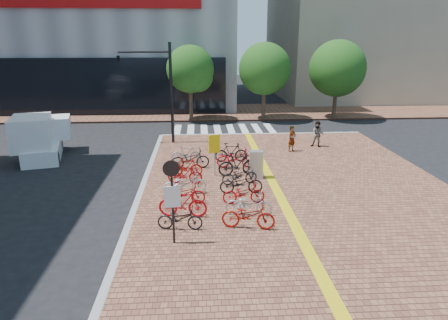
{
  "coord_description": "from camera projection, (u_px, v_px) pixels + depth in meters",
  "views": [
    {
      "loc": [
        -1.38,
        -15.16,
        6.61
      ],
      "look_at": [
        -0.28,
        2.08,
        1.3
      ],
      "focal_mm": 32.0,
      "sensor_mm": 36.0,
      "label": 1
    }
  ],
  "objects": [
    {
      "name": "traffic_light_pole",
      "position": [
        147.0,
        75.0,
        24.39
      ],
      "size": [
        3.33,
        1.29,
        6.21
      ],
      "color": "black",
      "rests_on": "sidewalk"
    },
    {
      "name": "bike_0",
      "position": [
        180.0,
        218.0,
        13.91
      ],
      "size": [
        1.64,
        0.72,
        0.84
      ],
      "primitive_type": "imported",
      "rotation": [
        0.0,
        0.0,
        1.46
      ],
      "color": "black",
      "rests_on": "sidewalk"
    },
    {
      "name": "far_sidewalk",
      "position": [
        214.0,
        112.0,
        36.49
      ],
      "size": [
        70.0,
        8.0,
        0.15
      ],
      "primitive_type": "cube",
      "color": "brown",
      "rests_on": "ground"
    },
    {
      "name": "utility_box",
      "position": [
        256.0,
        164.0,
        19.02
      ],
      "size": [
        0.63,
        0.46,
        1.34
      ],
      "primitive_type": "cube",
      "rotation": [
        0.0,
        0.0,
        -0.03
      ],
      "color": "#AEADB2",
      "rests_on": "sidewalk"
    },
    {
      "name": "bike_15",
      "position": [
        231.0,
        152.0,
        21.52
      ],
      "size": [
        1.77,
        0.51,
        1.06
      ],
      "primitive_type": "imported",
      "rotation": [
        0.0,
        0.0,
        1.57
      ],
      "color": "black",
      "rests_on": "sidewalk"
    },
    {
      "name": "kerb_north",
      "position": [
        261.0,
        134.0,
        28.09
      ],
      "size": [
        14.0,
        0.25,
        0.15
      ],
      "primitive_type": "cube",
      "color": "gray",
      "rests_on": "ground"
    },
    {
      "name": "tactile_strip",
      "position": [
        316.0,
        266.0,
        11.79
      ],
      "size": [
        0.4,
        34.0,
        0.01
      ],
      "primitive_type": "cube",
      "color": "yellow",
      "rests_on": "sidewalk"
    },
    {
      "name": "box_truck",
      "position": [
        41.0,
        138.0,
        22.54
      ],
      "size": [
        2.9,
        4.69,
        2.52
      ],
      "color": "silver",
      "rests_on": "ground"
    },
    {
      "name": "ground",
      "position": [
        234.0,
        205.0,
        16.48
      ],
      "size": [
        120.0,
        120.0,
        0.0
      ],
      "primitive_type": "plane",
      "color": "black",
      "rests_on": "ground"
    },
    {
      "name": "street_trees",
      "position": [
        277.0,
        70.0,
        32.24
      ],
      "size": [
        16.2,
        4.6,
        6.35
      ],
      "color": "#38281E",
      "rests_on": "far_sidewalk"
    },
    {
      "name": "pedestrian_a",
      "position": [
        292.0,
        139.0,
        23.48
      ],
      "size": [
        0.67,
        0.62,
        1.53
      ],
      "primitive_type": "imported",
      "rotation": [
        0.0,
        0.0,
        0.61
      ],
      "color": "gray",
      "rests_on": "sidewalk"
    },
    {
      "name": "bike_2",
      "position": [
        184.0,
        193.0,
        16.09
      ],
      "size": [
        1.73,
        0.7,
        0.89
      ],
      "primitive_type": "imported",
      "rotation": [
        0.0,
        0.0,
        1.51
      ],
      "color": "#B50F0C",
      "rests_on": "sidewalk"
    },
    {
      "name": "bike_6",
      "position": [
        190.0,
        159.0,
        20.43
      ],
      "size": [
        2.03,
        0.88,
        1.03
      ],
      "primitive_type": "imported",
      "rotation": [
        0.0,
        0.0,
        1.67
      ],
      "color": "black",
      "rests_on": "sidewalk"
    },
    {
      "name": "bike_3",
      "position": [
        185.0,
        184.0,
        17.0
      ],
      "size": [
        2.0,
        1.03,
        1.0
      ],
      "primitive_type": "imported",
      "rotation": [
        0.0,
        0.0,
        1.77
      ],
      "color": "silver",
      "rests_on": "sidewalk"
    },
    {
      "name": "sidewalk",
      "position": [
        349.0,
        267.0,
        11.87
      ],
      "size": [
        14.0,
        34.0,
        0.15
      ],
      "primitive_type": "cube",
      "color": "brown",
      "rests_on": "ground"
    },
    {
      "name": "bike_7",
      "position": [
        186.0,
        154.0,
        21.32
      ],
      "size": [
        1.67,
        0.55,
        0.99
      ],
      "primitive_type": "imported",
      "rotation": [
        0.0,
        0.0,
        1.62
      ],
      "color": "#B4B3B8",
      "rests_on": "sidewalk"
    },
    {
      "name": "crosswalk",
      "position": [
        224.0,
        130.0,
        29.87
      ],
      "size": [
        7.5,
        4.0,
        0.01
      ],
      "color": "silver",
      "rests_on": "ground"
    },
    {
      "name": "building_beige",
      "position": [
        367.0,
        16.0,
        45.46
      ],
      "size": [
        20.0,
        18.0,
        18.0
      ],
      "primitive_type": "cube",
      "color": "gray",
      "rests_on": "ground"
    },
    {
      "name": "kerb_west",
      "position": [
        111.0,
        275.0,
        11.45
      ],
      "size": [
        0.25,
        34.0,
        0.15
      ],
      "primitive_type": "cube",
      "color": "gray",
      "rests_on": "ground"
    },
    {
      "name": "bike_8",
      "position": [
        248.0,
        215.0,
        13.98
      ],
      "size": [
        1.97,
        1.01,
        0.99
      ],
      "primitive_type": "imported",
      "rotation": [
        0.0,
        0.0,
        1.37
      ],
      "color": "#A0130B",
      "rests_on": "sidewalk"
    },
    {
      "name": "bike_1",
      "position": [
        183.0,
        203.0,
        14.87
      ],
      "size": [
        1.89,
        0.77,
        1.1
      ],
      "primitive_type": "imported",
      "rotation": [
        0.0,
        0.0,
        1.43
      ],
      "color": "red",
      "rests_on": "sidewalk"
    },
    {
      "name": "bike_4",
      "position": [
        185.0,
        174.0,
        18.28
      ],
      "size": [
        1.64,
        0.65,
        0.96
      ],
      "primitive_type": "imported",
      "rotation": [
        0.0,
        0.0,
        1.44
      ],
      "color": "#AB0C11",
      "rests_on": "sidewalk"
    },
    {
      "name": "bike_12",
      "position": [
        240.0,
        175.0,
        18.25
      ],
      "size": [
        1.74,
        0.88,
        0.87
      ],
      "primitive_type": "imported",
      "rotation": [
        0.0,
        0.0,
        1.76
      ],
      "color": "black",
      "rests_on": "sidewalk"
    },
    {
      "name": "yellow_sign",
      "position": [
        215.0,
        148.0,
        19.08
      ],
      "size": [
        0.54,
        0.22,
        2.05
      ],
      "color": "#B7B7BC",
      "rests_on": "sidewalk"
    },
    {
      "name": "pedestrian_b",
      "position": [
        318.0,
        134.0,
        24.42
      ],
      "size": [
        0.95,
        0.87,
        1.59
      ],
      "primitive_type": "imported",
      "rotation": [
        0.0,
        0.0,
        -0.43
      ],
      "color": "#515367",
      "rests_on": "sidewalk"
    },
    {
      "name": "notice_sign",
      "position": [
        172.0,
        192.0,
        12.54
      ],
      "size": [
        0.53,
        0.14,
        2.86
      ],
      "color": "black",
      "rests_on": "sidewalk"
    },
    {
      "name": "bike_9",
      "position": [
        249.0,
        204.0,
        15.03
      ],
      "size": [
        1.83,
        0.86,
        0.93
      ],
      "primitive_type": "imported",
      "rotation": [
        0.0,
        0.0,
        1.43
      ],
      "color": "#B0B0B5",
      "rests_on": "sidewalk"
    },
    {
      "name": "bike_11",
      "position": [
        241.0,
        183.0,
        17.15
      ],
      "size": [
        1.86,
        0.66,
        0.97
      ],
      "primitive_type": "imported",
      "rotation": [
        0.0,
        0.0,
        1.56
      ],
      "color": "black",
      "rests_on": "sidewalk"
    },
    {
      "name": "bike_5",
      "position": [
        187.0,
        167.0,
        19.32
      ],
      "size": [
        1.55,
        0.45,
        0.93
      ],
      "primitive_type": "imported",
      "rotation": [
        0.0,
        0.0,
        1.57
      ],
      "color": "red",
      "rests_on": "sidewalk"
    },
    {
      "name": "bike_14",
      "position": [
        236.0,
        158.0,
        20.6
      ],
      "size": [
        1.96,
        0.71,
        1.03
      ],
      "primitive_type": "imported",
      "rotation": [
        0.0,
        0.0,
        1.58
      ],
      "color": "red",
      "rests_on": "sidewalk"
    },
    {
      "name": "bike_10",
      "position": [
        244.0,
        193.0,
        16.1
      ],
      "size": [
        1.74,
        0.69,
        0.9
      ],
      "primitive_type": "imported",
      "rotation": [
        0.0,
        0.0,
        1.62
      ],
      "color": "#BB0D0E",
      "rests_on": "sidewalk"
    },
    {
      "name": "bike_13",
      "position": [
        238.0,
        164.0,
        19.36
      ],
      "size": [
        2.0,
        0.77,
        1.17
      ],
      "primitive_type": "imported",
      "rotation": [
        0.0,
        0.0,
        1.69
      ],
      "color": "black",
      "rests_on": "sidewalk"
    }
  ]
}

